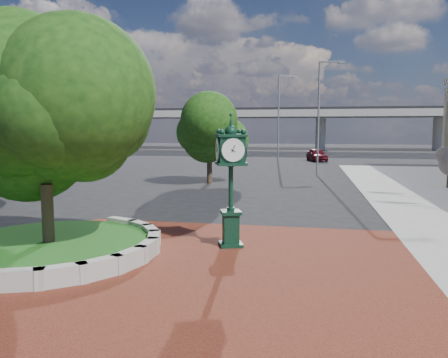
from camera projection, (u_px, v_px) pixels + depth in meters
ground at (207, 263)px, 12.58m from camera, size 200.00×200.00×0.00m
plaza at (198, 274)px, 11.60m from camera, size 12.00×12.00×0.04m
planter_wall at (119, 249)px, 13.06m from camera, size 2.96×6.77×0.54m
grass_bed at (49, 247)px, 13.50m from camera, size 6.10×6.10×0.40m
overpass at (292, 114)px, 80.15m from camera, size 90.00×12.00×7.50m
tree_planter at (44, 133)px, 13.09m from camera, size 5.20×5.20×6.33m
tree_street at (209, 137)px, 30.52m from camera, size 4.40×4.40×5.45m
post_clock at (231, 176)px, 14.04m from camera, size 1.09×1.09×4.27m
parked_car at (317, 155)px, 51.80m from camera, size 2.78×4.75×1.52m
street_lamp_near at (321, 109)px, 35.16m from camera, size 2.07×0.36×9.21m
street_lamp_far at (280, 112)px, 50.13m from camera, size 2.11×1.02×9.90m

